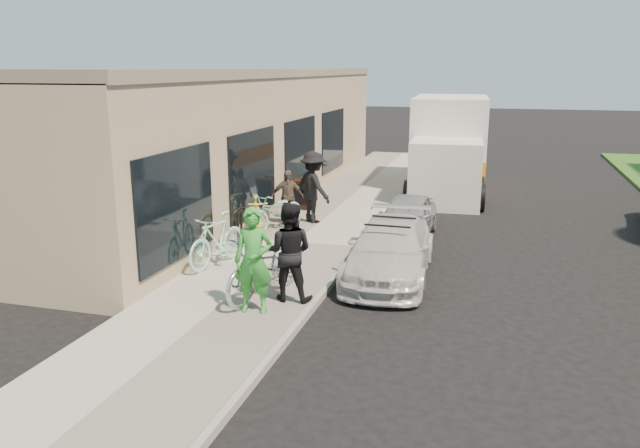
# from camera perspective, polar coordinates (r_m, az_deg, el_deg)

# --- Properties ---
(ground) EXTENTS (120.00, 120.00, 0.00)m
(ground) POSITION_cam_1_polar(r_m,az_deg,el_deg) (11.91, 2.42, -6.81)
(ground) COLOR black
(ground) RESTS_ON ground
(sidewalk) EXTENTS (3.00, 34.00, 0.15)m
(sidewalk) POSITION_cam_1_polar(r_m,az_deg,el_deg) (15.15, -2.22, -1.90)
(sidewalk) COLOR #A09C90
(sidewalk) RESTS_ON ground
(curb) EXTENTS (0.12, 34.00, 0.13)m
(curb) POSITION_cam_1_polar(r_m,az_deg,el_deg) (14.76, 3.50, -2.40)
(curb) COLOR gray
(curb) RESTS_ON ground
(storefront) EXTENTS (3.60, 20.00, 4.22)m
(storefront) POSITION_cam_1_polar(r_m,az_deg,el_deg) (20.49, -6.55, 8.05)
(storefront) COLOR tan
(storefront) RESTS_ON ground
(bike_rack) EXTENTS (0.18, 0.56, 0.81)m
(bike_rack) POSITION_cam_1_polar(r_m,az_deg,el_deg) (14.87, -7.37, -0.06)
(bike_rack) COLOR black
(bike_rack) RESTS_ON sidewalk
(sandwich_board) EXTENTS (0.66, 0.67, 0.91)m
(sandwich_board) POSITION_cam_1_polar(r_m,az_deg,el_deg) (18.43, -1.60, 2.73)
(sandwich_board) COLOR #32190E
(sandwich_board) RESTS_ON sidewalk
(sedan_white) EXTENTS (1.83, 4.12, 1.21)m
(sedan_white) POSITION_cam_1_polar(r_m,az_deg,el_deg) (13.00, 6.44, -2.35)
(sedan_white) COLOR silver
(sedan_white) RESTS_ON ground
(sedan_silver) EXTENTS (1.35, 3.24, 1.10)m
(sedan_silver) POSITION_cam_1_polar(r_m,az_deg,el_deg) (16.05, 7.96, 0.63)
(sedan_silver) COLOR #A4A5AA
(sedan_silver) RESTS_ON ground
(moving_truck) EXTENTS (2.84, 6.76, 3.26)m
(moving_truck) POSITION_cam_1_polar(r_m,az_deg,el_deg) (22.51, 11.66, 6.65)
(moving_truck) COLOR silver
(moving_truck) RESTS_ON ground
(tandem_bike) EXTENTS (1.34, 2.39, 1.19)m
(tandem_bike) POSITION_cam_1_polar(r_m,az_deg,el_deg) (11.43, -4.90, -3.81)
(tandem_bike) COLOR #BBBBBE
(tandem_bike) RESTS_ON sidewalk
(woman_rider) EXTENTS (0.73, 0.54, 1.84)m
(woman_rider) POSITION_cam_1_polar(r_m,az_deg,el_deg) (10.67, -6.09, -3.33)
(woman_rider) COLOR green
(woman_rider) RESTS_ON sidewalk
(man_standing) EXTENTS (0.91, 0.73, 1.80)m
(man_standing) POSITION_cam_1_polar(r_m,az_deg,el_deg) (11.18, -2.85, -2.54)
(man_standing) COLOR black
(man_standing) RESTS_ON sidewalk
(cruiser_bike_a) EXTENTS (0.90, 1.93, 1.12)m
(cruiser_bike_a) POSITION_cam_1_polar(r_m,az_deg,el_deg) (13.38, -9.40, -1.43)
(cruiser_bike_a) COLOR #97E2CD
(cruiser_bike_a) RESTS_ON sidewalk
(cruiser_bike_b) EXTENTS (1.37, 2.05, 1.02)m
(cruiser_bike_b) POSITION_cam_1_polar(r_m,az_deg,el_deg) (16.07, -3.98, 1.15)
(cruiser_bike_b) COLOR #97E2CD
(cruiser_bike_b) RESTS_ON sidewalk
(cruiser_bike_c) EXTENTS (1.20, 1.71, 1.01)m
(cruiser_bike_c) POSITION_cam_1_polar(r_m,az_deg,el_deg) (15.43, -5.81, 0.56)
(cruiser_bike_c) COLOR yellow
(cruiser_bike_c) RESTS_ON sidewalk
(bystander_a) EXTENTS (1.43, 1.32, 1.93)m
(bystander_a) POSITION_cam_1_polar(r_m,az_deg,el_deg) (16.87, -0.60, 3.39)
(bystander_a) COLOR black
(bystander_a) RESTS_ON sidewalk
(bystander_b) EXTENTS (0.94, 0.67, 1.47)m
(bystander_b) POSITION_cam_1_polar(r_m,az_deg,el_deg) (16.71, -3.00, 2.47)
(bystander_b) COLOR brown
(bystander_b) RESTS_ON sidewalk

